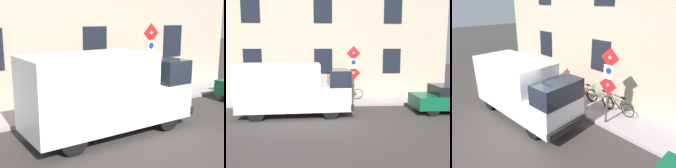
{
  "view_description": "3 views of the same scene",
  "coord_description": "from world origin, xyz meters",
  "views": [
    {
      "loc": [
        -6.68,
        5.99,
        3.5
      ],
      "look_at": [
        2.19,
        0.71,
        1.3
      ],
      "focal_mm": 49.4,
      "sensor_mm": 36.0,
      "label": 1
    },
    {
      "loc": [
        -11.09,
        0.08,
        3.24
      ],
      "look_at": [
        1.89,
        -0.73,
        1.41
      ],
      "focal_mm": 41.48,
      "sensor_mm": 36.0,
      "label": 2
    },
    {
      "loc": [
        -3.22,
        -5.97,
        4.89
      ],
      "look_at": [
        2.83,
        0.53,
        1.33
      ],
      "focal_mm": 33.15,
      "sensor_mm": 36.0,
      "label": 3
    }
  ],
  "objects": [
    {
      "name": "bicycle_purple",
      "position": [
        4.24,
        1.55,
        0.51
      ],
      "size": [
        0.46,
        1.71,
        0.89
      ],
      "rotation": [
        0.0,
        0.0,
        1.5
      ],
      "color": "black",
      "rests_on": "sidewalk_slab"
    },
    {
      "name": "bicycle_red",
      "position": [
        4.24,
        0.53,
        0.51
      ],
      "size": [
        0.46,
        1.71,
        0.89
      ],
      "rotation": [
        0.0,
        0.0,
        1.67
      ],
      "color": "black",
      "rests_on": "sidewalk_slab"
    },
    {
      "name": "litter_bin",
      "position": [
        3.29,
        0.12,
        0.59
      ],
      "size": [
        0.44,
        0.44,
        0.9
      ],
      "primitive_type": "cylinder",
      "color": "#2D5133",
      "rests_on": "sidewalk_slab"
    },
    {
      "name": "building_facade",
      "position": [
        5.13,
        0.0,
        3.8
      ],
      "size": [
        0.75,
        15.43,
        7.6
      ],
      "color": "#BCAB91",
      "rests_on": "ground_plane"
    },
    {
      "name": "pedestrian",
      "position": [
        3.57,
        1.17,
        1.07
      ],
      "size": [
        0.48,
        0.43,
        1.72
      ],
      "rotation": [
        0.0,
        0.0,
        5.28
      ],
      "color": "#262B47",
      "rests_on": "sidewalk_slab"
    },
    {
      "name": "delivery_van",
      "position": [
        1.23,
        1.5,
        1.33
      ],
      "size": [
        2.28,
        5.43,
        2.5
      ],
      "rotation": [
        0.0,
        0.0,
        4.77
      ],
      "color": "white",
      "rests_on": "ground_plane"
    },
    {
      "name": "sign_post_stacked",
      "position": [
        3.14,
        -1.66,
        2.12
      ],
      "size": [
        0.16,
        0.56,
        3.07
      ],
      "color": "#474C47",
      "rests_on": "sidewalk_slab"
    },
    {
      "name": "bicycle_green",
      "position": [
        4.24,
        -0.5,
        0.51
      ],
      "size": [
        0.46,
        1.71,
        0.89
      ],
      "rotation": [
        0.0,
        0.0,
        1.48
      ],
      "color": "black",
      "rests_on": "sidewalk_slab"
    },
    {
      "name": "ground_plane",
      "position": [
        0.0,
        0.0,
        0.0
      ],
      "size": [
        80.0,
        80.0,
        0.0
      ],
      "primitive_type": "plane",
      "color": "#373330"
    },
    {
      "name": "sidewalk_slab",
      "position": [
        3.86,
        0.0,
        0.07
      ],
      "size": [
        1.85,
        17.43,
        0.14
      ],
      "primitive_type": "cube",
      "color": "#A2979B",
      "rests_on": "ground_plane"
    },
    {
      "name": "bicycle_black",
      "position": [
        4.24,
        -1.52,
        0.51
      ],
      "size": [
        0.46,
        1.71,
        0.89
      ],
      "rotation": [
        0.0,
        0.0,
        1.52
      ],
      "color": "black",
      "rests_on": "sidewalk_slab"
    }
  ]
}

